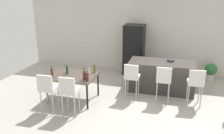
{
  "coord_description": "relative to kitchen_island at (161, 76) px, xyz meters",
  "views": [
    {
      "loc": [
        0.75,
        -5.99,
        2.95
      ],
      "look_at": [
        -0.96,
        0.19,
        0.85
      ],
      "focal_mm": 36.8,
      "sensor_mm": 36.0,
      "label": 1
    }
  ],
  "objects": [
    {
      "name": "fruit_bowl",
      "position": [
        0.25,
        0.12,
        0.5
      ],
      "size": [
        0.22,
        0.22,
        0.07
      ],
      "primitive_type": "cylinder",
      "color": "#333338",
      "rests_on": "kitchen_island"
    },
    {
      "name": "refrigerator",
      "position": [
        -1.11,
        1.32,
        0.46
      ],
      "size": [
        0.72,
        0.68,
        1.84
      ],
      "primitive_type": "cube",
      "color": "black",
      "rests_on": "ground_plane"
    },
    {
      "name": "wine_bottle_middle",
      "position": [
        -2.82,
        -1.65,
        0.41
      ],
      "size": [
        0.07,
        0.07,
        0.34
      ],
      "color": "#471E19",
      "rests_on": "dining_table"
    },
    {
      "name": "dining_table",
      "position": [
        -2.35,
        -1.35,
        0.22
      ],
      "size": [
        1.3,
        1.0,
        0.74
      ],
      "color": "#4C4238",
      "rests_on": "ground_plane"
    },
    {
      "name": "wine_bottle_near",
      "position": [
        -1.9,
        -1.6,
        0.41
      ],
      "size": [
        0.07,
        0.07,
        0.33
      ],
      "color": "#471E19",
      "rests_on": "dining_table"
    },
    {
      "name": "dining_chair_near",
      "position": [
        -2.64,
        -2.21,
        0.24
      ],
      "size": [
        0.41,
        0.41,
        1.05
      ],
      "color": "silver",
      "rests_on": "ground_plane"
    },
    {
      "name": "wine_bottle_far",
      "position": [
        -1.8,
        -1.66,
        0.39
      ],
      "size": [
        0.08,
        0.08,
        0.29
      ],
      "color": "#471E19",
      "rests_on": "dining_table"
    },
    {
      "name": "kitchen_island",
      "position": [
        0.0,
        0.0,
        0.0
      ],
      "size": [
        1.98,
        0.91,
        0.92
      ],
      "primitive_type": "cube",
      "color": "#383330",
      "rests_on": "ground_plane"
    },
    {
      "name": "back_wall",
      "position": [
        -0.44,
        1.76,
        0.99
      ],
      "size": [
        10.0,
        0.12,
        2.9
      ],
      "primitive_type": "cube",
      "color": "beige",
      "rests_on": "ground_plane"
    },
    {
      "name": "potted_plant",
      "position": [
        1.61,
        1.31,
        -0.1
      ],
      "size": [
        0.41,
        0.41,
        0.61
      ],
      "color": "beige",
      "rests_on": "ground_plane"
    },
    {
      "name": "wine_bottle_end",
      "position": [
        -1.84,
        -0.97,
        0.41
      ],
      "size": [
        0.06,
        0.06,
        0.32
      ],
      "color": "brown",
      "rests_on": "dining_table"
    },
    {
      "name": "wine_bottle_inner",
      "position": [
        -2.55,
        -1.3,
        0.4
      ],
      "size": [
        0.07,
        0.07,
        0.29
      ],
      "color": "#194723",
      "rests_on": "dining_table"
    },
    {
      "name": "bar_chair_right",
      "position": [
        0.94,
        -0.84,
        0.24
      ],
      "size": [
        0.43,
        0.43,
        1.05
      ],
      "color": "silver",
      "rests_on": "ground_plane"
    },
    {
      "name": "ground_plane",
      "position": [
        -0.44,
        -0.86,
        -0.46
      ],
      "size": [
        10.0,
        10.0,
        0.0
      ],
      "primitive_type": "plane",
      "color": "#ADA89E"
    },
    {
      "name": "bar_chair_left",
      "position": [
        -0.77,
        -0.84,
        0.24
      ],
      "size": [
        0.41,
        0.41,
        1.05
      ],
      "color": "silver",
      "rests_on": "ground_plane"
    },
    {
      "name": "bar_chair_middle",
      "position": [
        0.11,
        -0.84,
        0.24
      ],
      "size": [
        0.42,
        0.42,
        1.05
      ],
      "color": "silver",
      "rests_on": "ground_plane"
    },
    {
      "name": "dining_chair_far",
      "position": [
        -2.06,
        -2.21,
        0.24
      ],
      "size": [
        0.42,
        0.42,
        1.05
      ],
      "color": "silver",
      "rests_on": "ground_plane"
    },
    {
      "name": "wine_glass_right",
      "position": [
        -2.0,
        -1.0,
        0.4
      ],
      "size": [
        0.07,
        0.07,
        0.17
      ],
      "color": "silver",
      "rests_on": "dining_table"
    },
    {
      "name": "wine_glass_left",
      "position": [
        -2.66,
        -1.15,
        0.4
      ],
      "size": [
        0.07,
        0.07,
        0.17
      ],
      "color": "silver",
      "rests_on": "dining_table"
    }
  ]
}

